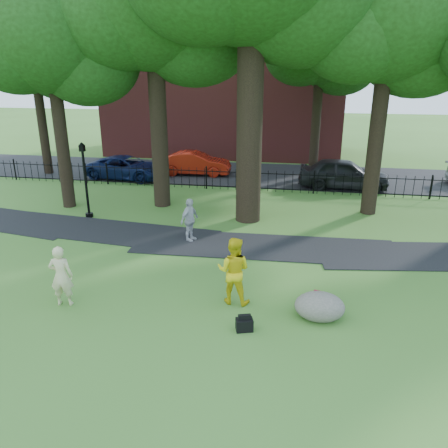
% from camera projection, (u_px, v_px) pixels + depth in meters
% --- Properties ---
extents(ground, '(120.00, 120.00, 0.00)m').
position_uv_depth(ground, '(219.00, 293.00, 13.32)').
color(ground, '#416F26').
rests_on(ground, ground).
extents(footpath, '(36.07, 3.85, 0.03)m').
position_uv_depth(footpath, '(264.00, 247.00, 16.77)').
color(footpath, black).
rests_on(footpath, ground).
extents(street, '(80.00, 7.00, 0.02)m').
position_uv_depth(street, '(265.00, 175.00, 28.16)').
color(street, black).
rests_on(street, ground).
extents(iron_fence, '(44.00, 0.04, 1.20)m').
position_uv_depth(iron_fence, '(259.00, 181.00, 24.25)').
color(iron_fence, black).
rests_on(iron_fence, ground).
extents(brick_building, '(18.00, 8.00, 12.00)m').
position_uv_depth(brick_building, '(225.00, 75.00, 34.22)').
color(brick_building, maroon).
rests_on(brick_building, ground).
extents(tree_row, '(26.82, 7.96, 12.42)m').
position_uv_depth(tree_row, '(268.00, 26.00, 18.29)').
color(tree_row, black).
rests_on(tree_row, ground).
extents(woman, '(0.73, 0.55, 1.82)m').
position_uv_depth(woman, '(61.00, 276.00, 12.39)').
color(woman, beige).
rests_on(woman, ground).
extents(man, '(1.04, 0.84, 2.01)m').
position_uv_depth(man, '(234.00, 271.00, 12.50)').
color(man, yellow).
rests_on(man, ground).
extents(pedestrian, '(0.79, 1.10, 1.74)m').
position_uv_depth(pedestrian, '(190.00, 220.00, 17.10)').
color(pedestrian, '#BCBCC1').
rests_on(pedestrian, ground).
extents(boulder, '(1.51, 1.23, 0.80)m').
position_uv_depth(boulder, '(320.00, 305.00, 11.88)').
color(boulder, '#5F5B4F').
rests_on(boulder, ground).
extents(lamppost, '(0.34, 0.34, 3.45)m').
position_uv_depth(lamppost, '(86.00, 181.00, 19.61)').
color(lamppost, black).
rests_on(lamppost, ground).
extents(backpack, '(0.50, 0.39, 0.33)m').
position_uv_depth(backpack, '(244.00, 325.00, 11.37)').
color(backpack, black).
rests_on(backpack, ground).
extents(red_bag, '(0.36, 0.28, 0.22)m').
position_uv_depth(red_bag, '(318.00, 295.00, 12.98)').
color(red_bag, maroon).
rests_on(red_bag, ground).
extents(red_sedan, '(4.60, 1.82, 1.49)m').
position_uv_depth(red_sedan, '(195.00, 163.00, 27.99)').
color(red_sedan, '#B31E0D').
rests_on(red_sedan, ground).
extents(navy_van, '(5.24, 2.89, 1.39)m').
position_uv_depth(navy_van, '(127.00, 168.00, 27.00)').
color(navy_van, '#0D1943').
rests_on(navy_van, ground).
extents(grey_car, '(5.08, 2.19, 1.71)m').
position_uv_depth(grey_car, '(344.00, 173.00, 24.79)').
color(grey_car, black).
rests_on(grey_car, ground).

